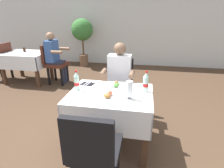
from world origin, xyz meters
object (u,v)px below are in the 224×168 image
at_px(chair_near_camera_side, 94,150).
at_px(background_dining_table, 27,60).
at_px(cola_bottle_primary, 77,82).
at_px(plate_near_camera, 109,96).
at_px(background_chair_right, 53,62).
at_px(background_table_tumbler, 24,50).
at_px(napkin_cutlery_set, 87,84).
at_px(beer_glass_left, 129,89).
at_px(cola_bottle_secondary, 146,83).
at_px(background_chair_left, 2,59).
at_px(plate_far_diner, 117,85).
at_px(main_dining_table, 111,106).
at_px(chair_far_diner_seat, 119,85).
at_px(background_patron, 55,56).
at_px(seated_diner_far, 119,78).
at_px(potted_plant_corner, 82,32).

relative_size(chair_near_camera_side, background_dining_table, 0.94).
bearing_deg(cola_bottle_primary, plate_near_camera, -18.76).
distance_m(background_chair_right, background_table_tumbler, 0.85).
bearing_deg(napkin_cutlery_set, cola_bottle_primary, -107.25).
height_order(beer_glass_left, cola_bottle_secondary, cola_bottle_secondary).
bearing_deg(background_chair_left, plate_near_camera, -33.40).
relative_size(plate_far_diner, cola_bottle_primary, 0.98).
bearing_deg(cola_bottle_secondary, main_dining_table, -163.81).
relative_size(plate_near_camera, background_chair_right, 0.24).
bearing_deg(background_dining_table, background_chair_right, 0.00).
bearing_deg(cola_bottle_secondary, background_chair_left, 152.78).
bearing_deg(chair_far_diner_seat, plate_far_diner, -85.39).
xyz_separation_m(chair_near_camera_side, cola_bottle_secondary, (0.42, 0.92, 0.32)).
xyz_separation_m(plate_near_camera, background_patron, (-1.77, 2.15, -0.07)).
bearing_deg(cola_bottle_secondary, background_table_tumbler, 146.88).
relative_size(beer_glass_left, background_chair_left, 0.22).
bearing_deg(chair_near_camera_side, background_patron, 122.13).
distance_m(plate_far_diner, cola_bottle_primary, 0.54).
bearing_deg(cola_bottle_secondary, seated_diner_far, 126.49).
bearing_deg(background_chair_right, beer_glass_left, -46.11).
xyz_separation_m(chair_far_diner_seat, napkin_cutlery_set, (-0.37, -0.56, 0.20)).
bearing_deg(seated_diner_far, cola_bottle_secondary, -53.51).
bearing_deg(plate_near_camera, main_dining_table, 92.57).
xyz_separation_m(plate_near_camera, beer_glass_left, (0.23, 0.02, 0.09)).
height_order(background_chair_left, background_patron, background_patron).
xyz_separation_m(cola_bottle_primary, background_patron, (-1.32, 2.00, -0.16)).
distance_m(main_dining_table, background_patron, 2.68).
bearing_deg(main_dining_table, background_table_tumbler, 141.21).
xyz_separation_m(background_chair_left, background_patron, (1.49, 0.00, 0.16)).
xyz_separation_m(chair_far_diner_seat, potted_plant_corner, (-1.61, 2.89, 0.54)).
relative_size(background_dining_table, potted_plant_corner, 0.68).
height_order(chair_near_camera_side, plate_far_diner, chair_near_camera_side).
xyz_separation_m(background_chair_left, background_table_tumbler, (0.64, 0.09, 0.25)).
relative_size(main_dining_table, chair_near_camera_side, 1.06).
bearing_deg(background_chair_right, potted_plant_corner, 83.18).
xyz_separation_m(cola_bottle_primary, napkin_cutlery_set, (0.07, 0.22, -0.11)).
xyz_separation_m(chair_far_diner_seat, background_dining_table, (-2.53, 1.22, 0.01)).
xyz_separation_m(main_dining_table, chair_near_camera_side, (0.00, -0.79, -0.02)).
bearing_deg(chair_near_camera_side, napkin_cutlery_set, 109.86).
bearing_deg(beer_glass_left, potted_plant_corner, 115.93).
relative_size(background_dining_table, background_patron, 0.82).
height_order(chair_far_diner_seat, cola_bottle_primary, cola_bottle_primary).
distance_m(chair_near_camera_side, napkin_cutlery_set, 1.11).
xyz_separation_m(main_dining_table, plate_far_diner, (0.05, 0.22, 0.20)).
relative_size(background_chair_right, background_patron, 0.77).
relative_size(beer_glass_left, cola_bottle_primary, 0.82).
bearing_deg(napkin_cutlery_set, cola_bottle_secondary, -7.98).
distance_m(background_chair_right, background_patron, 0.16).
bearing_deg(background_chair_right, plate_far_diner, -44.00).
xyz_separation_m(main_dining_table, background_dining_table, (-2.53, 2.01, -0.00)).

